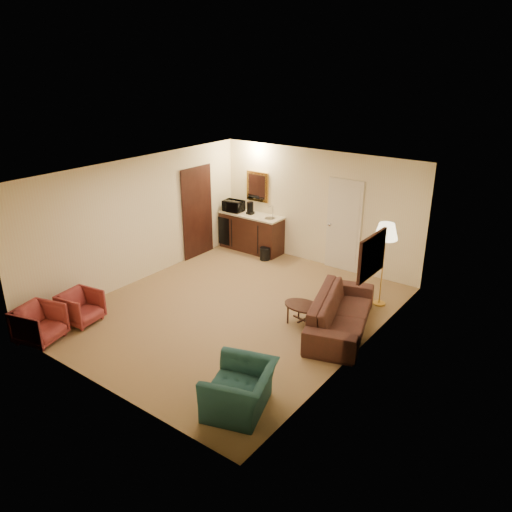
# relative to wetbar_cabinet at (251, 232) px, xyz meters

# --- Properties ---
(ground) EXTENTS (6.00, 6.00, 0.00)m
(ground) POSITION_rel_wetbar_cabinet_xyz_m (1.65, -2.72, -0.46)
(ground) COLOR #9B844F
(ground) RESTS_ON ground
(room_walls) EXTENTS (5.02, 6.01, 2.61)m
(room_walls) POSITION_rel_wetbar_cabinet_xyz_m (1.55, -1.95, 1.26)
(room_walls) COLOR beige
(room_walls) RESTS_ON ground
(wetbar_cabinet) EXTENTS (1.64, 0.58, 0.92)m
(wetbar_cabinet) POSITION_rel_wetbar_cabinet_xyz_m (0.00, 0.00, 0.00)
(wetbar_cabinet) COLOR #341910
(wetbar_cabinet) RESTS_ON ground
(sofa) EXTENTS (1.28, 2.31, 0.87)m
(sofa) POSITION_rel_wetbar_cabinet_xyz_m (3.60, -2.19, -0.03)
(sofa) COLOR black
(sofa) RESTS_ON ground
(teal_armchair) EXTENTS (0.90, 1.11, 0.84)m
(teal_armchair) POSITION_rel_wetbar_cabinet_xyz_m (3.52, -4.92, -0.04)
(teal_armchair) COLOR #1D4947
(teal_armchair) RESTS_ON ground
(rose_chair_near) EXTENTS (0.67, 0.71, 0.64)m
(rose_chair_near) POSITION_rel_wetbar_cabinet_xyz_m (-0.25, -4.72, -0.14)
(rose_chair_near) COLOR maroon
(rose_chair_near) RESTS_ON ground
(rose_chair_far) EXTENTS (0.78, 0.81, 0.69)m
(rose_chair_far) POSITION_rel_wetbar_cabinet_xyz_m (-0.25, -5.52, -0.12)
(rose_chair_far) COLOR maroon
(rose_chair_far) RESTS_ON ground
(coffee_table) EXTENTS (0.79, 0.61, 0.41)m
(coffee_table) POSITION_rel_wetbar_cabinet_xyz_m (3.00, -2.47, -0.26)
(coffee_table) COLOR black
(coffee_table) RESTS_ON ground
(floor_lamp) EXTENTS (0.47, 0.47, 1.65)m
(floor_lamp) POSITION_rel_wetbar_cabinet_xyz_m (3.76, -0.88, 0.36)
(floor_lamp) COLOR gold
(floor_lamp) RESTS_ON ground
(waste_bin) EXTENTS (0.24, 0.24, 0.30)m
(waste_bin) POSITION_rel_wetbar_cabinet_xyz_m (0.65, -0.33, -0.31)
(waste_bin) COLOR black
(waste_bin) RESTS_ON ground
(microwave) EXTENTS (0.51, 0.31, 0.33)m
(microwave) POSITION_rel_wetbar_cabinet_xyz_m (-0.50, -0.07, 0.63)
(microwave) COLOR black
(microwave) RESTS_ON wetbar_cabinet
(coffee_maker) EXTENTS (0.20, 0.20, 0.30)m
(coffee_maker) POSITION_rel_wetbar_cabinet_xyz_m (-0.03, -0.01, 0.61)
(coffee_maker) COLOR black
(coffee_maker) RESTS_ON wetbar_cabinet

